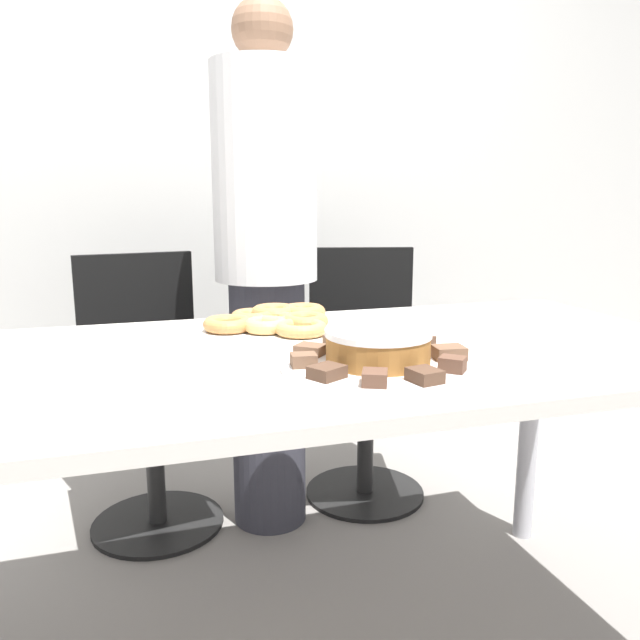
% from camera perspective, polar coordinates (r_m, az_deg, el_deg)
% --- Properties ---
extents(wall_back, '(8.00, 0.05, 2.60)m').
position_cam_1_polar(wall_back, '(2.79, -9.77, 15.23)').
color(wall_back, silver).
rests_on(wall_back, ground_plane).
extents(table, '(1.76, 0.85, 0.78)m').
position_cam_1_polar(table, '(1.35, -0.20, -6.49)').
color(table, silver).
rests_on(table, ground_plane).
extents(person_standing, '(0.33, 0.33, 1.68)m').
position_cam_1_polar(person_standing, '(2.01, -4.94, 5.32)').
color(person_standing, '#383842').
rests_on(person_standing, ground_plane).
extents(office_chair_left, '(0.50, 0.50, 0.91)m').
position_cam_1_polar(office_chair_left, '(2.19, -15.43, -6.86)').
color(office_chair_left, black).
rests_on(office_chair_left, ground_plane).
extents(office_chair_right, '(0.53, 0.53, 0.91)m').
position_cam_1_polar(office_chair_right, '(2.33, 4.07, -5.31)').
color(office_chair_right, black).
rests_on(office_chair_right, ground_plane).
extents(plate_cake, '(0.38, 0.38, 0.01)m').
position_cam_1_polar(plate_cake, '(1.20, 5.29, -4.12)').
color(plate_cake, white).
rests_on(plate_cake, table).
extents(plate_donuts, '(0.36, 0.36, 0.01)m').
position_cam_1_polar(plate_donuts, '(1.52, -4.16, -0.80)').
color(plate_donuts, white).
rests_on(plate_donuts, table).
extents(frosted_cake, '(0.20, 0.20, 0.06)m').
position_cam_1_polar(frosted_cake, '(1.19, 5.33, -2.38)').
color(frosted_cake, '#9E662D').
rests_on(frosted_cake, plate_cake).
extents(lamington_0, '(0.07, 0.06, 0.03)m').
position_cam_1_polar(lamington_0, '(1.31, 9.19, -2.08)').
color(lamington_0, '#513828').
rests_on(lamington_0, plate_cake).
extents(lamington_1, '(0.07, 0.07, 0.03)m').
position_cam_1_polar(lamington_1, '(1.34, 5.53, -1.76)').
color(lamington_1, '#513828').
rests_on(lamington_1, plate_cake).
extents(lamington_2, '(0.06, 0.07, 0.02)m').
position_cam_1_polar(lamington_2, '(1.32, 1.81, -1.98)').
color(lamington_2, brown).
rests_on(lamington_2, plate_cake).
extents(lamington_3, '(0.07, 0.07, 0.02)m').
position_cam_1_polar(lamington_3, '(1.25, -0.89, -2.72)').
color(lamington_3, brown).
rests_on(lamington_3, plate_cake).
extents(lamington_4, '(0.05, 0.05, 0.02)m').
position_cam_1_polar(lamington_4, '(1.17, -1.51, -3.68)').
color(lamington_4, brown).
rests_on(lamington_4, plate_cake).
extents(lamington_5, '(0.07, 0.07, 0.02)m').
position_cam_1_polar(lamington_5, '(1.09, 0.64, -4.78)').
color(lamington_5, '#513828').
rests_on(lamington_5, plate_cake).
extents(lamington_6, '(0.06, 0.06, 0.02)m').
position_cam_1_polar(lamington_6, '(1.06, 5.03, -5.28)').
color(lamington_6, brown).
rests_on(lamington_6, plate_cake).
extents(lamington_7, '(0.06, 0.06, 0.02)m').
position_cam_1_polar(lamington_7, '(1.09, 9.56, -5.02)').
color(lamington_7, '#513828').
rests_on(lamington_7, plate_cake).
extents(lamington_8, '(0.06, 0.06, 0.03)m').
position_cam_1_polar(lamington_8, '(1.16, 12.02, -3.97)').
color(lamington_8, brown).
rests_on(lamington_8, plate_cake).
extents(lamington_9, '(0.06, 0.06, 0.03)m').
position_cam_1_polar(lamington_9, '(1.24, 11.69, -2.94)').
color(lamington_9, brown).
rests_on(lamington_9, plate_cake).
extents(donut_0, '(0.10, 0.10, 0.03)m').
position_cam_1_polar(donut_0, '(1.52, -4.17, -0.03)').
color(donut_0, tan).
rests_on(donut_0, plate_donuts).
extents(donut_1, '(0.12, 0.12, 0.03)m').
position_cam_1_polar(donut_1, '(1.43, -1.73, -0.77)').
color(donut_1, tan).
rests_on(donut_1, plate_donuts).
extents(donut_2, '(0.11, 0.11, 0.03)m').
position_cam_1_polar(donut_2, '(1.50, -1.40, -0.09)').
color(donut_2, '#C68447').
rests_on(donut_2, plate_donuts).
extents(donut_3, '(0.12, 0.12, 0.04)m').
position_cam_1_polar(donut_3, '(1.60, -1.54, 0.70)').
color(donut_3, '#C68447').
rests_on(donut_3, plate_donuts).
extents(donut_4, '(0.12, 0.12, 0.04)m').
position_cam_1_polar(donut_4, '(1.60, -4.17, 0.64)').
color(donut_4, '#C68447').
rests_on(donut_4, plate_donuts).
extents(donut_5, '(0.11, 0.11, 0.03)m').
position_cam_1_polar(donut_5, '(1.56, -6.16, 0.27)').
color(donut_5, '#C68447').
rests_on(donut_5, plate_donuts).
extents(donut_6, '(0.12, 0.12, 0.03)m').
position_cam_1_polar(donut_6, '(1.49, -8.40, -0.37)').
color(donut_6, '#C68447').
rests_on(donut_6, plate_donuts).
extents(donut_7, '(0.11, 0.11, 0.03)m').
position_cam_1_polar(donut_7, '(1.46, -4.94, -0.47)').
color(donut_7, '#E5AD66').
rests_on(donut_7, plate_donuts).
extents(napkin, '(0.14, 0.13, 0.01)m').
position_cam_1_polar(napkin, '(1.18, -20.12, -5.17)').
color(napkin, white).
rests_on(napkin, table).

